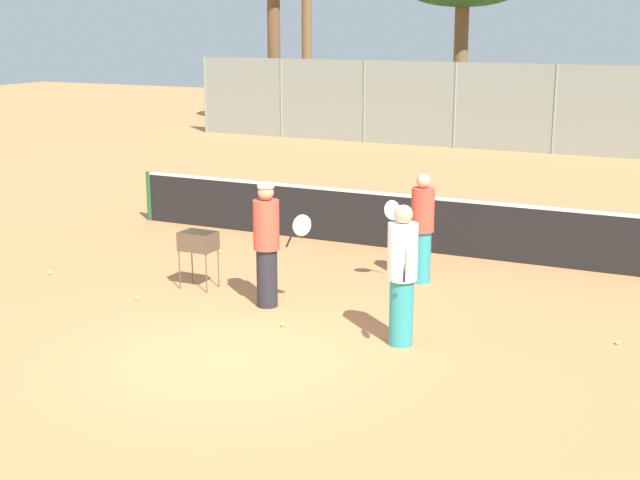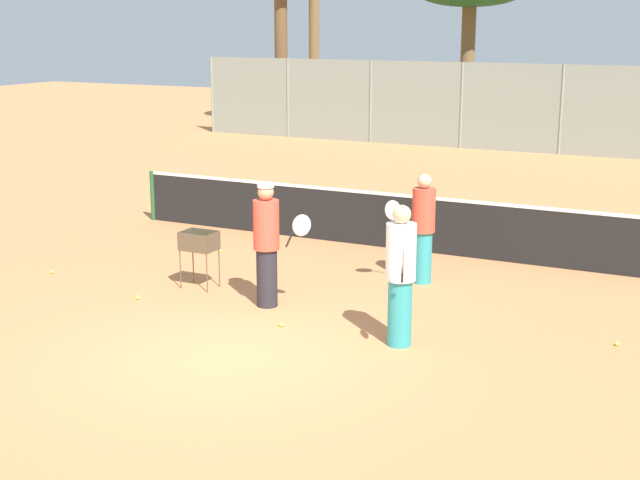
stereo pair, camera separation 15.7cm
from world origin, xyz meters
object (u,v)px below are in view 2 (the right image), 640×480
Objects in this scene: player_red_cap at (267,243)px; player_yellow_shirt at (401,275)px; parked_car at (500,117)px; ball_cart at (199,246)px; player_white_outfit at (423,228)px; tennis_net at (403,221)px.

player_yellow_shirt is at bearing -22.80° from player_red_cap.
player_red_cap reaches higher than parked_car.
player_yellow_shirt is at bearing -14.88° from ball_cart.
player_yellow_shirt reaches higher than player_red_cap.
player_white_outfit is at bearing 31.05° from ball_cart.
player_white_outfit is (1.08, -1.91, 0.38)m from tennis_net.
player_yellow_shirt reaches higher than parked_car.
player_yellow_shirt is 0.46× the size of parked_car.
player_red_cap is 0.45× the size of parked_car.
ball_cart is (-2.03, -3.78, 0.14)m from tennis_net.
player_yellow_shirt reaches higher than player_white_outfit.
player_white_outfit is 0.96× the size of player_red_cap.
tennis_net is at bearing -108.35° from player_white_outfit.
player_white_outfit is 2.77m from player_red_cap.
player_yellow_shirt reaches higher than tennis_net.
parked_car reaches higher than tennis_net.
parked_car is at bearing 89.48° from player_red_cap.
tennis_net is 4.29m from ball_cart.
player_white_outfit is 0.43× the size of parked_car.
player_white_outfit is 3.64m from ball_cart.
parked_car is at bearing -126.05° from player_white_outfit.
player_yellow_shirt is 2.04× the size of ball_cart.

